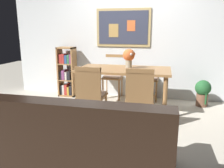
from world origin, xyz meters
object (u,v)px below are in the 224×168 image
dining_chair_near_left (90,91)px  tv_remote (147,70)px  bookshelf (67,73)px  dining_table (124,74)px  dining_chair_far_right (149,74)px  dining_chair_near_right (140,94)px  dining_chair_far_left (114,72)px  potted_ivy (203,92)px  flower_vase (129,56)px  leather_couch (78,145)px

dining_chair_near_left → tv_remote: size_ratio=6.12×
tv_remote → bookshelf: bearing=156.0°
dining_table → dining_chair_far_right: bearing=63.5°
dining_chair_far_right → dining_chair_near_right: 1.58m
dining_chair_far_left → potted_ivy: dining_chair_far_left is taller
dining_table → dining_chair_near_left: 0.89m
dining_chair_far_left → dining_table: bearing=-65.3°
potted_ivy → flower_vase: (-1.35, -0.48, 0.68)m
leather_couch → dining_chair_near_left: bearing=102.1°
dining_chair_near_right → dining_chair_far_left: size_ratio=1.00×
flower_vase → tv_remote: flower_vase is taller
dining_chair_far_right → potted_ivy: dining_chair_far_right is taller
dining_chair_near_left → dining_chair_near_right: size_ratio=1.00×
dining_table → leather_couch: size_ratio=0.90×
bookshelf → flower_vase: 1.63m
dining_chair_far_left → flower_vase: bearing=-59.2°
dining_chair_near_right → potted_ivy: size_ratio=1.81×
dining_table → dining_chair_near_right: (0.38, -0.79, -0.12)m
tv_remote → dining_chair_near_right: bearing=-94.0°
bookshelf → tv_remote: bearing=-24.0°
dining_chair_near_right → flower_vase: (-0.29, 0.83, 0.43)m
dining_chair_near_left → dining_chair_far_right: (0.75, 1.60, 0.00)m
dining_table → dining_chair_far_right: (0.40, 0.79, -0.12)m
leather_couch → tv_remote: size_ratio=12.12×
dining_table → potted_ivy: 1.56m
dining_table → dining_chair_near_left: dining_chair_near_left is taller
dining_table → potted_ivy: (1.43, 0.52, -0.38)m
dining_chair_near_right → dining_chair_far_left: bearing=115.1°
dining_chair_near_left → dining_chair_far_left: size_ratio=1.00×
dining_chair_near_left → bookshelf: size_ratio=0.85×
dining_chair_far_right → dining_chair_near_right: size_ratio=1.00×
flower_vase → tv_remote: size_ratio=2.31×
bookshelf → leather_couch: bearing=-64.4°
dining_chair_far_right → leather_couch: (-0.50, -2.79, -0.23)m
leather_couch → potted_ivy: size_ratio=3.58×
potted_ivy → dining_chair_near_right: bearing=-128.9°
dining_chair_near_left → potted_ivy: 2.24m
dining_table → bookshelf: bookshelf is taller
dining_chair_far_right → bookshelf: size_ratio=0.85×
leather_couch → potted_ivy: 2.94m
dining_chair_near_left → potted_ivy: dining_chair_near_left is taller
leather_couch → flower_vase: bearing=84.9°
dining_chair_far_right → bookshelf: 1.76m
tv_remote → dining_table: bearing=159.5°
flower_vase → tv_remote: (0.34, -0.20, -0.20)m
dining_table → dining_chair_far_left: 0.86m
dining_chair_near_right → tv_remote: size_ratio=6.12×
leather_couch → bookshelf: 2.93m
dining_table → potted_ivy: size_ratio=3.22×
dining_chair_far_right → tv_remote: bearing=-88.6°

